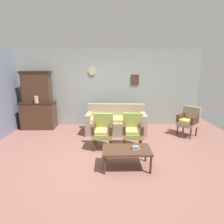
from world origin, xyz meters
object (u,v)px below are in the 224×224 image
vase_on_cabinet (36,99)px  floor_vase_by_wall (191,120)px  armchair_near_couch_end (103,130)px  floral_couch (116,123)px  armchair_by_doorway (133,129)px  coffee_table (127,151)px  side_cabinet (39,115)px  wingback_chair_by_fireplace (189,120)px  book_stack_on_table (135,148)px

vase_on_cabinet → floor_vase_by_wall: (5.27, 0.07, -0.74)m
vase_on_cabinet → armchair_near_couch_end: size_ratio=0.26×
floral_couch → armchair_by_doorway: size_ratio=2.14×
armchair_near_couch_end → coffee_table: 1.11m
side_cabinet → floor_vase_by_wall: 5.32m
side_cabinet → armchair_near_couch_end: (2.27, -1.61, 0.03)m
side_cabinet → armchair_near_couch_end: 2.79m
coffee_table → wingback_chair_by_fireplace: bearing=40.6°
vase_on_cabinet → floral_couch: vase_on_cabinet is taller
armchair_near_couch_end → armchair_by_doorway: bearing=0.5°
coffee_table → floor_vase_by_wall: bearing=44.6°
side_cabinet → book_stack_on_table: bearing=-41.1°
coffee_table → floor_vase_by_wall: size_ratio=1.65×
armchair_near_couch_end → floor_vase_by_wall: (3.04, 1.51, -0.20)m
side_cabinet → floor_vase_by_wall: bearing=-1.1°
floral_couch → book_stack_on_table: bearing=-81.7°
wingback_chair_by_fireplace → floor_vase_by_wall: size_ratio=1.48×
armchair_by_doorway → book_stack_on_table: bearing=-94.1°
book_stack_on_table → floor_vase_by_wall: 3.42m
vase_on_cabinet → floor_vase_by_wall: bearing=0.8°
vase_on_cabinet → armchair_by_doorway: size_ratio=0.26×
wingback_chair_by_fireplace → book_stack_on_table: (-1.92, -1.82, -0.05)m
armchair_by_doorway → armchair_near_couch_end: bearing=-179.5°
side_cabinet → wingback_chair_by_fireplace: (4.90, -0.79, 0.03)m
wingback_chair_by_fireplace → armchair_by_doorway: bearing=-156.0°
floral_couch → wingback_chair_by_fireplace: (2.23, -0.30, 0.17)m
wingback_chair_by_fireplace → coffee_table: (-2.10, -1.79, -0.12)m
coffee_table → book_stack_on_table: size_ratio=6.43×
side_cabinet → armchair_by_doorway: size_ratio=1.28×
vase_on_cabinet → wingback_chair_by_fireplace: vase_on_cabinet is taller
floral_couch → armchair_near_couch_end: bearing=-109.4°
armchair_near_couch_end → floral_couch: bearing=70.6°
armchair_by_doorway → book_stack_on_table: size_ratio=5.79×
floral_couch → coffee_table: (0.13, -2.09, 0.05)m
armchair_near_couch_end → coffee_table: size_ratio=0.90×
coffee_table → floor_vase_by_wall: (2.51, 2.48, -0.07)m
wingback_chair_by_fireplace → book_stack_on_table: 2.64m
side_cabinet → wingback_chair_by_fireplace: bearing=-9.1°
wingback_chair_by_fireplace → book_stack_on_table: size_ratio=5.79×
floral_couch → vase_on_cabinet: bearing=173.2°
armchair_near_couch_end → armchair_by_doorway: size_ratio=1.00×
floral_couch → book_stack_on_table: (0.31, -2.11, 0.13)m
armchair_near_couch_end → floor_vase_by_wall: size_ratio=1.48×
armchair_near_couch_end → vase_on_cabinet: bearing=147.2°
side_cabinet → coffee_table: bearing=-42.7°
floral_couch → armchair_near_couch_end: 1.21m
vase_on_cabinet → armchair_near_couch_end: 2.71m
vase_on_cabinet → floral_couch: (2.63, -0.31, -0.72)m
wingback_chair_by_fireplace → floor_vase_by_wall: 0.83m
book_stack_on_table → side_cabinet: bearing=138.9°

